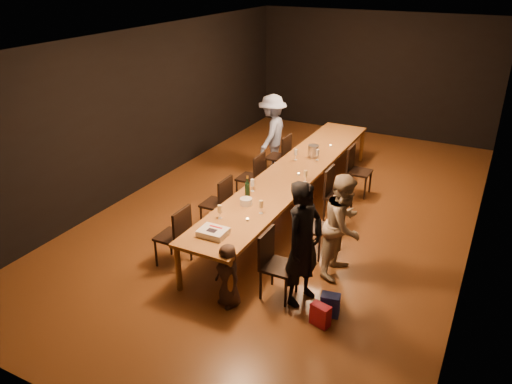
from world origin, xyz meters
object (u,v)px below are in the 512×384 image
at_px(chair_right_2, 339,196).
at_px(chair_left_2, 250,177).
at_px(chair_right_1, 313,226).
at_px(birthday_cake, 213,232).
at_px(man_blue, 272,133).
at_px(woman_birthday, 304,244).
at_px(table, 293,174).
at_px(woman_tan, 343,225).
at_px(chair_left_1, 216,203).
at_px(child, 228,275).
at_px(chair_left_0, 172,236).
at_px(chair_left_3, 278,156).
at_px(champagne_bottle, 247,186).
at_px(chair_right_3, 359,171).
at_px(plate_stack, 246,202).
at_px(ice_bucket, 313,151).
at_px(chair_right_0, 279,266).

relative_size(chair_right_2, chair_left_2, 1.00).
bearing_deg(chair_right_1, birthday_cake, -34.55).
bearing_deg(chair_right_1, man_blue, -143.98).
relative_size(chair_right_1, woman_birthday, 0.55).
distance_m(chair_left_2, man_blue, 1.62).
height_order(table, woman_tan, woman_tan).
bearing_deg(chair_left_1, woman_tan, -97.20).
bearing_deg(child, chair_left_2, 137.61).
bearing_deg(chair_right_2, chair_left_1, -54.78).
bearing_deg(birthday_cake, chair_left_2, 106.15).
bearing_deg(chair_left_2, chair_left_0, -180.00).
bearing_deg(man_blue, chair_left_3, 33.87).
distance_m(man_blue, child, 4.67).
relative_size(chair_left_2, champagne_bottle, 2.81).
relative_size(birthday_cake, champagne_bottle, 1.14).
height_order(chair_left_2, woman_tan, woman_tan).
relative_size(woman_birthday, child, 1.92).
relative_size(table, chair_right_1, 6.45).
bearing_deg(chair_right_3, chair_right_2, -0.00).
bearing_deg(chair_left_1, table, -35.31).
relative_size(chair_left_1, chair_left_3, 1.00).
bearing_deg(champagne_bottle, plate_stack, -65.69).
xyz_separation_m(chair_left_1, chair_left_3, (0.00, 2.40, 0.00)).
relative_size(chair_right_1, ice_bucket, 4.24).
bearing_deg(chair_left_0, table, -19.50).
bearing_deg(chair_left_1, chair_right_2, -54.78).
distance_m(chair_left_1, child, 2.05).
bearing_deg(chair_right_1, chair_left_2, -125.22).
relative_size(chair_right_3, champagne_bottle, 2.81).
relative_size(chair_left_2, woman_birthday, 0.55).
bearing_deg(man_blue, ice_bucket, 52.21).
height_order(chair_left_2, champagne_bottle, champagne_bottle).
xyz_separation_m(chair_right_1, chair_left_0, (-1.70, -1.20, 0.00)).
height_order(table, champagne_bottle, champagne_bottle).
distance_m(table, chair_left_0, 2.56).
xyz_separation_m(chair_left_3, child, (1.20, -4.06, -0.03)).
distance_m(table, champagne_bottle, 1.28).
bearing_deg(champagne_bottle, chair_left_0, -117.66).
height_order(chair_right_2, chair_left_1, same).
bearing_deg(woman_birthday, chair_right_0, 118.32).
distance_m(chair_right_1, birthday_cake, 1.65).
relative_size(champagne_bottle, ice_bucket, 1.51).
bearing_deg(child, table, 121.82).
relative_size(chair_right_0, chair_right_3, 1.00).
height_order(chair_left_1, chair_left_3, same).
relative_size(chair_right_0, chair_right_2, 1.00).
relative_size(table, champagne_bottle, 18.15).
bearing_deg(chair_right_2, woman_tan, 20.20).
distance_m(table, chair_left_3, 1.49).
distance_m(chair_right_2, birthday_cake, 2.71).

